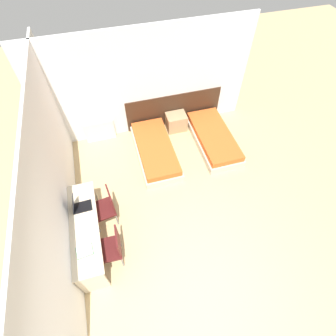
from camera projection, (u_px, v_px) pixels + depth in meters
ground_plane at (203, 286)px, 4.70m from camera, size 20.00×20.00×0.00m
wall_back at (146, 84)px, 6.15m from camera, size 5.14×0.05×2.70m
wall_left at (55, 175)px, 4.54m from camera, size 0.05×5.27×2.70m
headboard_panel at (174, 110)px, 6.95m from camera, size 2.54×0.03×0.93m
bed_near_window at (155, 150)px, 6.47m from camera, size 0.90×1.95×0.33m
bed_near_door at (213, 138)px, 6.73m from camera, size 0.90×1.95×0.33m
nightstand at (176, 122)px, 6.99m from camera, size 0.52×0.41×0.46m
radiator at (100, 130)px, 6.70m from camera, size 0.75×0.12×0.60m
desk at (86, 230)px, 4.74m from camera, size 0.50×1.84×0.76m
chair_near_laptop at (105, 206)px, 5.11m from camera, size 0.51×0.51×0.94m
chair_near_notebook at (112, 247)px, 4.61m from camera, size 0.47×0.47×0.94m
laptop at (79, 206)px, 4.77m from camera, size 0.35×0.24×0.35m
open_notebook at (85, 251)px, 4.32m from camera, size 0.29×0.24×0.02m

